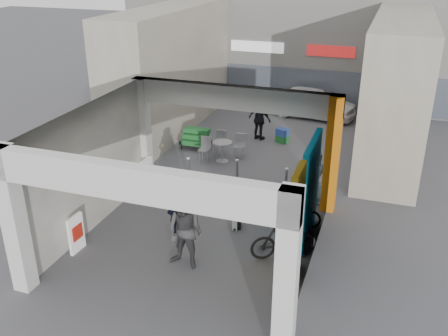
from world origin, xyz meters
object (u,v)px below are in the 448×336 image
at_px(man_with_dog, 179,201).
at_px(man_elderly, 314,176).
at_px(bicycle_front, 291,212).
at_px(border_collie, 236,221).
at_px(bicycle_rear, 283,240).
at_px(produce_stand, 196,141).
at_px(man_crates, 260,119).
at_px(cafe_set, 222,150).
at_px(white_van, 312,102).
at_px(man_back_turned, 185,232).

height_order(man_with_dog, man_elderly, man_with_dog).
height_order(man_elderly, bicycle_front, man_elderly).
distance_m(man_elderly, bicycle_front, 1.72).
xyz_separation_m(border_collie, man_elderly, (1.72, 2.28, 0.64)).
bearing_deg(bicycle_rear, border_collie, 28.86).
xyz_separation_m(produce_stand, man_elderly, (5.02, -2.96, 0.57)).
distance_m(man_with_dog, man_crates, 7.65).
relative_size(cafe_set, bicycle_front, 0.90).
height_order(produce_stand, border_collie, produce_stand).
bearing_deg(cafe_set, man_elderly, -32.36).
xyz_separation_m(man_with_dog, white_van, (1.64, 11.29, -0.26)).
bearing_deg(man_with_dog, white_van, -132.14).
xyz_separation_m(cafe_set, produce_stand, (-1.26, 0.57, -0.01)).
bearing_deg(bicycle_front, man_back_turned, 136.96).
bearing_deg(bicycle_front, cafe_set, 34.00).
bearing_deg(man_elderly, bicycle_front, -121.11).
height_order(cafe_set, bicycle_front, cafe_set).
xyz_separation_m(bicycle_front, bicycle_rear, (0.14, -1.59, 0.07)).
xyz_separation_m(produce_stand, bicycle_front, (4.70, -4.58, 0.13)).
bearing_deg(produce_stand, man_elderly, -55.37).
relative_size(cafe_set, man_back_turned, 0.78).
bearing_deg(produce_stand, bicycle_rear, -76.80).
height_order(man_with_dog, bicycle_rear, man_with_dog).
bearing_deg(cafe_set, white_van, 69.26).
bearing_deg(man_back_turned, bicycle_front, 61.62).
relative_size(man_with_dog, man_crates, 1.11).
relative_size(border_collie, man_with_dog, 0.32).
distance_m(cafe_set, bicycle_rear, 6.64).
distance_m(man_with_dog, man_elderly, 4.28).
distance_m(man_crates, bicycle_front, 6.90).
distance_m(cafe_set, border_collie, 5.09).
height_order(produce_stand, man_crates, man_crates).
relative_size(cafe_set, man_crates, 0.87).
relative_size(produce_stand, bicycle_front, 0.71).
distance_m(cafe_set, man_crates, 2.54).
distance_m(cafe_set, man_elderly, 4.49).
xyz_separation_m(cafe_set, man_with_dog, (0.63, -5.30, 0.63)).
relative_size(cafe_set, bicycle_rear, 0.88).
xyz_separation_m(border_collie, bicycle_rear, (1.53, -0.93, 0.27)).
bearing_deg(border_collie, bicycle_front, 7.73).
relative_size(man_crates, white_van, 0.43).
height_order(cafe_set, man_crates, man_crates).
bearing_deg(bicycle_front, bicycle_rear, 178.38).
bearing_deg(man_elderly, cafe_set, 127.83).
bearing_deg(man_back_turned, cafe_set, 109.96).
xyz_separation_m(man_crates, bicycle_front, (2.64, -6.36, -0.42)).
bearing_deg(border_collie, man_back_turned, -124.19).
relative_size(man_elderly, white_van, 0.44).
height_order(produce_stand, man_elderly, man_elderly).
bearing_deg(man_with_dog, produce_stand, -106.05).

